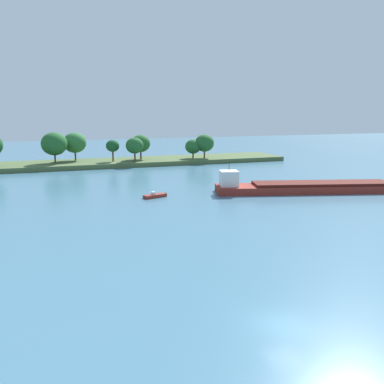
# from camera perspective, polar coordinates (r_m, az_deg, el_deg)

# --- Properties ---
(ground_plane) EXTENTS (400.00, 400.00, 0.00)m
(ground_plane) POSITION_cam_1_polar(r_m,az_deg,el_deg) (32.05, 12.24, -17.16)
(ground_plane) COLOR teal
(treeline_island) EXTENTS (99.61, 15.97, 9.37)m
(treeline_island) POSITION_cam_1_polar(r_m,az_deg,el_deg) (119.43, -11.32, 4.86)
(treeline_island) COLOR #4C6038
(treeline_island) RESTS_ON ground
(small_motorboat) EXTENTS (4.52, 2.67, 1.04)m
(small_motorboat) POSITION_cam_1_polar(r_m,az_deg,el_deg) (74.06, -5.02, -0.50)
(small_motorboat) COLOR maroon
(small_motorboat) RESTS_ON ground
(cargo_barge) EXTENTS (36.61, 15.81, 5.94)m
(cargo_barge) POSITION_cam_1_polar(r_m,az_deg,el_deg) (81.65, 15.59, 0.69)
(cargo_barge) COLOR maroon
(cargo_barge) RESTS_ON ground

